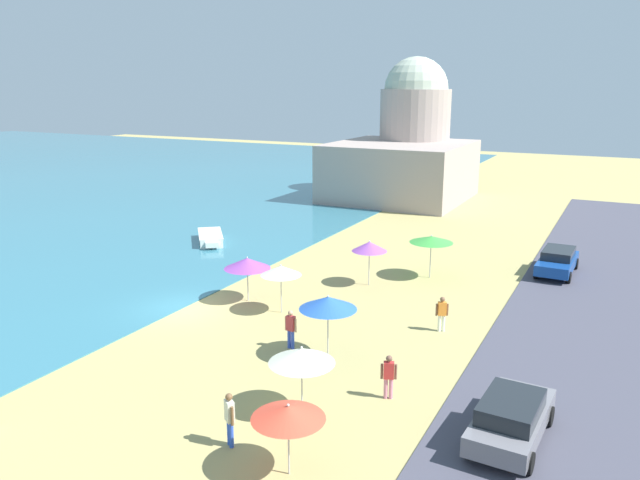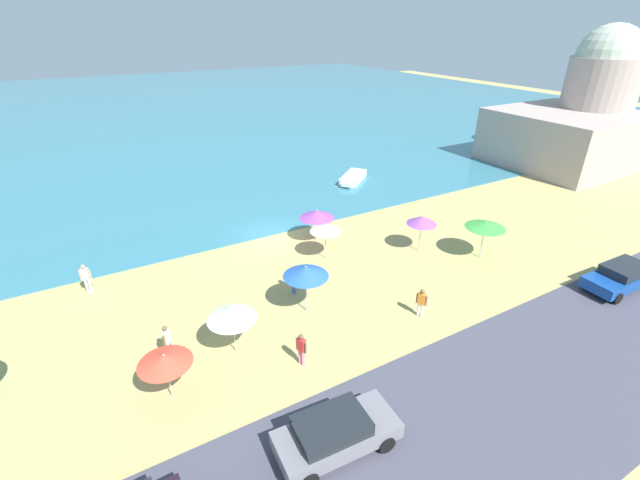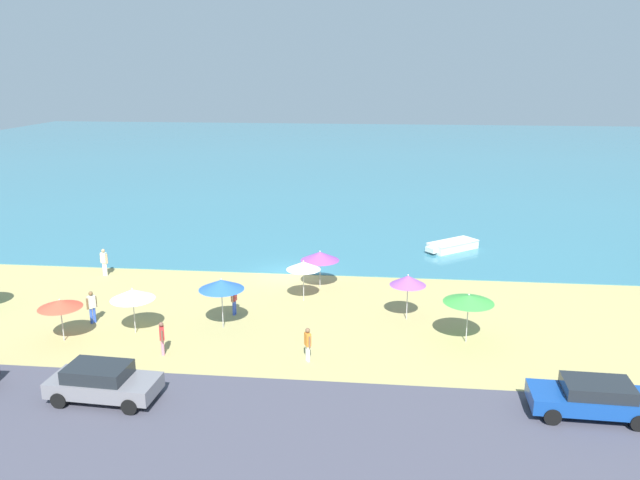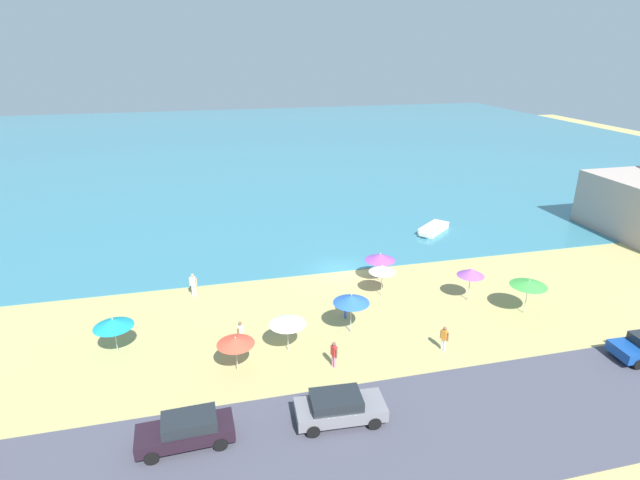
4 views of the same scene
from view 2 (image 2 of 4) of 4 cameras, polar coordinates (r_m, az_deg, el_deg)
ground_plane at (r=29.94m, az=-6.55°, el=0.57°), size 160.00×160.00×0.00m
sea at (r=81.54m, az=-22.90°, el=15.84°), size 150.00×110.00×0.05m
coastal_road at (r=18.07m, az=19.05°, el=-22.29°), size 80.00×8.00×0.06m
beach_umbrella_0 at (r=21.11m, az=-1.91°, el=-4.24°), size 2.29×2.29×2.66m
beach_umbrella_2 at (r=27.97m, az=21.20°, el=1.87°), size 2.42×2.42×2.48m
beach_umbrella_3 at (r=19.12m, az=-11.69°, el=-9.62°), size 2.20×2.20×2.39m
beach_umbrella_4 at (r=27.63m, az=13.43°, el=2.60°), size 1.89×1.89×2.50m
beach_umbrella_5 at (r=26.01m, az=0.76°, el=1.62°), size 1.94×1.94×2.40m
beach_umbrella_6 at (r=28.22m, az=-0.43°, el=3.47°), size 2.33×2.33×2.31m
beach_umbrella_7 at (r=17.82m, az=-20.03°, el=-14.74°), size 2.09×2.09×2.17m
bather_0 at (r=23.26m, az=-3.55°, el=-5.08°), size 0.26×0.57×1.67m
bather_1 at (r=26.41m, az=-28.75°, el=-4.36°), size 0.56×0.30×1.77m
bather_2 at (r=18.85m, az=-2.51°, el=-14.15°), size 0.34×0.54×1.61m
bather_3 at (r=22.08m, az=13.36°, el=-7.97°), size 0.36×0.52×1.60m
bather_4 at (r=20.20m, az=-19.72°, el=-12.49°), size 0.39×0.48×1.74m
parked_car_0 at (r=16.00m, az=2.08°, el=-24.27°), size 4.40×2.14×1.47m
parked_car_2 at (r=28.88m, az=35.22°, el=-3.94°), size 4.52×2.05×1.41m
skiff_nearshore at (r=40.04m, az=4.41°, el=8.27°), size 4.01×3.60×0.64m
harbor_fortress at (r=52.52m, az=31.44°, el=13.79°), size 13.69×11.97×13.20m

